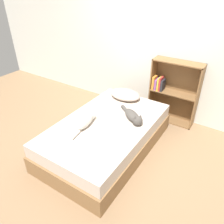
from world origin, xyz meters
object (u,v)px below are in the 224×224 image
at_px(bed, 106,135).
at_px(bookshelf, 173,91).
at_px(pillow, 125,95).
at_px(cat_light, 86,121).
at_px(cat_dark, 133,117).

height_order(bed, bookshelf, bookshelf).
bearing_deg(pillow, bookshelf, 38.74).
distance_m(pillow, cat_light, 1.01).
xyz_separation_m(pillow, cat_light, (-0.06, -1.01, 0.00)).
distance_m(bed, pillow, 0.87).
relative_size(cat_dark, bookshelf, 0.46).
distance_m(pillow, cat_dark, 0.70).
xyz_separation_m(bed, cat_light, (-0.20, -0.21, 0.31)).
bearing_deg(cat_dark, cat_light, -101.25).
relative_size(cat_light, cat_dark, 1.15).
height_order(bed, cat_dark, cat_dark).
distance_m(cat_light, bookshelf, 1.69).
bearing_deg(cat_dark, bed, -102.79).
distance_m(cat_light, cat_dark, 0.69).
distance_m(bed, cat_dark, 0.50).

